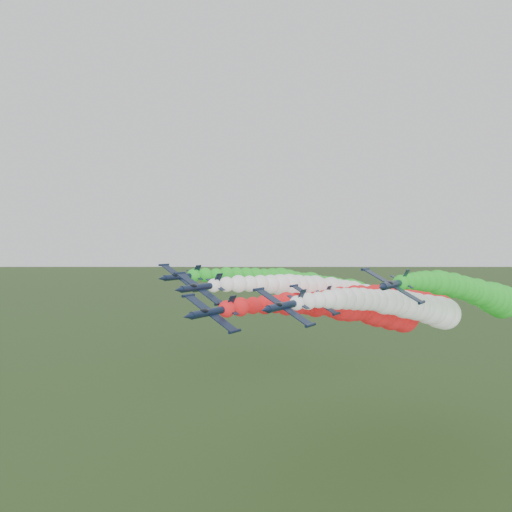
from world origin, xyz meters
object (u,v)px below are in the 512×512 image
(jet_outer_left, at_px, (325,288))
(jet_trail, at_px, (418,303))
(jet_outer_right, at_px, (482,295))
(jet_inner_left, at_px, (348,295))
(jet_lead, at_px, (370,311))
(jet_inner_right, at_px, (417,308))

(jet_outer_left, xyz_separation_m, jet_trail, (23.59, 9.21, -3.51))
(jet_outer_right, height_order, jet_trail, jet_outer_right)
(jet_inner_left, distance_m, jet_outer_left, 15.75)
(jet_outer_right, relative_size, jet_trail, 1.01)
(jet_inner_left, xyz_separation_m, jet_outer_right, (29.05, 13.37, 0.54))
(jet_outer_right, bearing_deg, jet_lead, -140.15)
(jet_inner_left, bearing_deg, jet_inner_right, 3.70)
(jet_inner_right, bearing_deg, jet_inner_left, -176.30)
(jet_outer_left, distance_m, jet_trail, 25.56)
(jet_outer_left, height_order, jet_outer_right, jet_outer_right)
(jet_lead, distance_m, jet_inner_right, 11.08)
(jet_outer_left, distance_m, jet_outer_right, 40.77)
(jet_lead, bearing_deg, jet_trail, 79.52)
(jet_outer_right, distance_m, jet_trail, 18.65)
(jet_inner_right, xyz_separation_m, jet_outer_left, (-28.47, 9.53, 2.42))
(jet_lead, bearing_deg, jet_inner_left, 147.83)
(jet_inner_left, bearing_deg, jet_lead, -32.17)
(jet_inner_right, bearing_deg, jet_outer_left, 161.49)
(jet_trail, bearing_deg, jet_inner_right, -75.40)
(jet_inner_right, bearing_deg, jet_trail, 104.60)
(jet_inner_left, xyz_separation_m, jet_outer_left, (-11.62, 10.62, 0.30))
(jet_outer_left, relative_size, jet_outer_right, 1.00)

